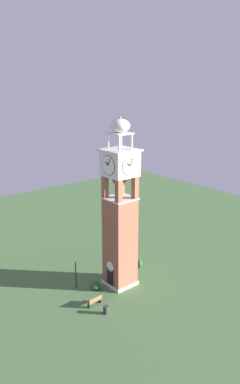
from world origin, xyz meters
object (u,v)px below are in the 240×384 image
at_px(park_bench, 95,301).
at_px(lamp_post, 76,268).
at_px(clock_tower, 120,218).
at_px(trash_bin, 106,310).

xyz_separation_m(park_bench, lamp_post, (-4.01, 0.42, 1.94)).
relative_size(clock_tower, lamp_post, 5.36).
distance_m(clock_tower, trash_bin, 9.45).
bearing_deg(lamp_post, park_bench, -6.02).
xyz_separation_m(clock_tower, lamp_post, (-2.38, -4.28, -5.38)).
distance_m(park_bench, trash_bin, 1.83).
relative_size(park_bench, lamp_post, 0.47).
bearing_deg(clock_tower, trash_bin, -53.94).
height_order(clock_tower, trash_bin, clock_tower).
height_order(lamp_post, trash_bin, lamp_post).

